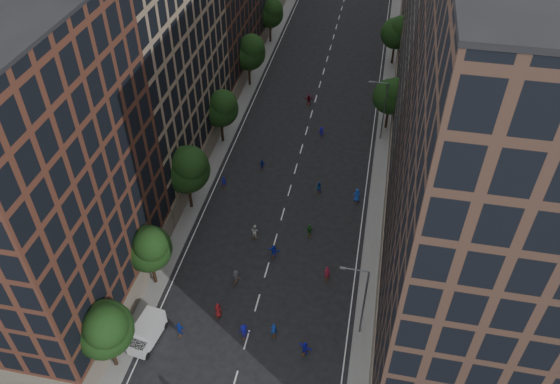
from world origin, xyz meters
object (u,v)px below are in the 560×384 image
at_px(streetlamp_far, 383,108).
at_px(skater_1, 274,330).
at_px(cargo_van, 147,332).
at_px(streetlamp_near, 362,299).

distance_m(streetlamp_far, skater_1, 36.11).
distance_m(cargo_van, skater_1, 12.08).
height_order(streetlamp_near, streetlamp_far, same).
bearing_deg(streetlamp_near, skater_1, -166.02).
height_order(streetlamp_far, cargo_van, streetlamp_far).
height_order(cargo_van, skater_1, cargo_van).
height_order(streetlamp_near, cargo_van, streetlamp_near).
relative_size(streetlamp_far, cargo_van, 1.96).
distance_m(streetlamp_far, cargo_van, 42.81).
bearing_deg(streetlamp_far, cargo_van, -117.46).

